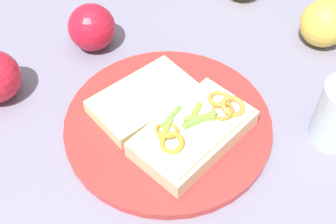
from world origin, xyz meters
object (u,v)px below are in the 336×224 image
(sandwich, at_px, (194,131))
(apple_5, at_px, (324,23))
(plate, at_px, (168,124))
(apple_3, at_px, (92,27))
(bread_slice_side, at_px, (144,99))

(sandwich, distance_m, apple_5, 0.32)
(plate, distance_m, sandwich, 0.05)
(apple_3, bearing_deg, sandwich, 26.77)
(apple_3, height_order, apple_5, apple_5)
(sandwich, relative_size, bread_slice_side, 1.27)
(plate, height_order, sandwich, sandwich)
(apple_3, relative_size, apple_5, 0.99)
(bread_slice_side, bearing_deg, plate, 96.38)
(apple_5, bearing_deg, sandwich, -56.29)
(plate, height_order, apple_5, apple_5)
(apple_3, distance_m, apple_5, 0.39)
(bread_slice_side, distance_m, apple_5, 0.34)
(plate, distance_m, apple_3, 0.22)
(apple_3, bearing_deg, bread_slice_side, 21.46)
(sandwich, height_order, bread_slice_side, sandwich)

